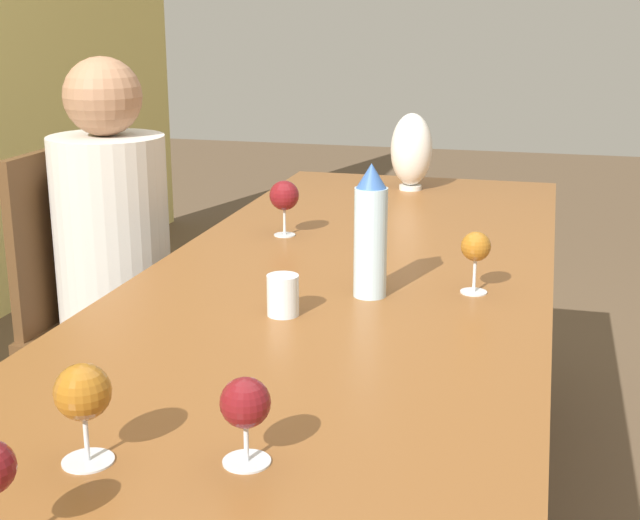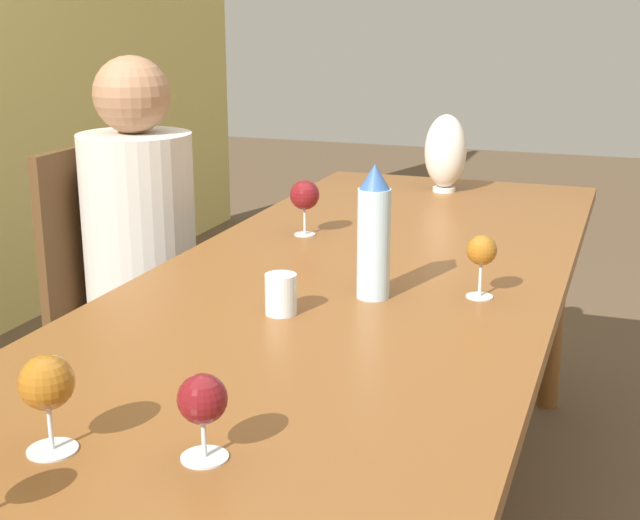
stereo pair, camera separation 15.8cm
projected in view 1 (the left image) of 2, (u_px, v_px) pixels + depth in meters
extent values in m
cube|color=brown|center=(332.00, 300.00, 1.93)|extent=(2.75, 0.93, 0.04)
cylinder|color=brown|center=(518.00, 301.00, 3.13)|extent=(0.07, 0.07, 0.73)
cylinder|color=brown|center=(319.00, 285.00, 3.31)|extent=(0.07, 0.07, 0.73)
cylinder|color=silver|center=(370.00, 243.00, 1.86)|extent=(0.07, 0.07, 0.23)
cone|color=#33599E|center=(372.00, 176.00, 1.82)|extent=(0.06, 0.06, 0.05)
cylinder|color=silver|center=(283.00, 295.00, 1.77)|extent=(0.06, 0.06, 0.08)
cylinder|color=silver|center=(410.00, 187.00, 2.98)|extent=(0.08, 0.08, 0.01)
ellipsoid|color=silver|center=(411.00, 150.00, 2.95)|extent=(0.14, 0.14, 0.24)
cylinder|color=silver|center=(474.00, 292.00, 1.92)|extent=(0.06, 0.06, 0.00)
cylinder|color=silver|center=(474.00, 275.00, 1.90)|extent=(0.01, 0.01, 0.07)
sphere|color=#995B19|center=(476.00, 246.00, 1.89)|extent=(0.06, 0.06, 0.06)
cylinder|color=silver|center=(285.00, 235.00, 2.39)|extent=(0.06, 0.06, 0.00)
cylinder|color=silver|center=(285.00, 221.00, 2.38)|extent=(0.01, 0.01, 0.07)
sphere|color=maroon|center=(284.00, 195.00, 2.36)|extent=(0.08, 0.08, 0.08)
cylinder|color=silver|center=(247.00, 461.00, 1.20)|extent=(0.07, 0.07, 0.00)
cylinder|color=silver|center=(246.00, 442.00, 1.20)|extent=(0.01, 0.01, 0.06)
sphere|color=maroon|center=(245.00, 403.00, 1.18)|extent=(0.07, 0.07, 0.07)
cylinder|color=silver|center=(88.00, 461.00, 1.21)|extent=(0.07, 0.07, 0.00)
cylinder|color=silver|center=(86.00, 437.00, 1.20)|extent=(0.01, 0.01, 0.07)
sphere|color=#995B19|center=(83.00, 392.00, 1.18)|extent=(0.08, 0.08, 0.08)
cube|color=brown|center=(118.00, 332.00, 2.61)|extent=(0.44, 0.44, 0.04)
cube|color=brown|center=(50.00, 237.00, 2.58)|extent=(0.40, 0.03, 0.51)
cylinder|color=brown|center=(155.00, 441.00, 2.45)|extent=(0.04, 0.04, 0.43)
cylinder|color=brown|center=(206.00, 386.00, 2.81)|extent=(0.04, 0.04, 0.43)
cylinder|color=brown|center=(32.00, 425.00, 2.54)|extent=(0.04, 0.04, 0.43)
cylinder|color=brown|center=(97.00, 374.00, 2.90)|extent=(0.04, 0.04, 0.43)
cube|color=#2D2D38|center=(140.00, 401.00, 2.66)|extent=(0.24, 0.18, 0.47)
cylinder|color=beige|center=(112.00, 234.00, 2.53)|extent=(0.32, 0.32, 0.56)
sphere|color=#9E7051|center=(103.00, 96.00, 2.42)|extent=(0.22, 0.22, 0.22)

